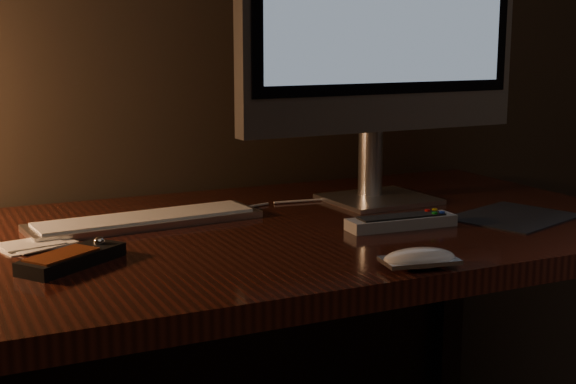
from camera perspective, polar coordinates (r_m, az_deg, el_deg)
name	(u,v)px	position (r m, az deg, el deg)	size (l,w,h in m)	color
desk	(200,293)	(1.49, -6.27, -7.14)	(1.60, 0.75, 0.75)	#35130C
monitor	(385,6)	(1.62, 6.88, 12.99)	(0.63, 0.19, 0.66)	silver
keyboard	(145,220)	(1.47, -10.12, -1.95)	(0.42, 0.12, 0.02)	silver
mousepad	(513,217)	(1.55, 15.73, -1.70)	(0.22, 0.17, 0.00)	black
mouse	(419,261)	(1.18, 9.33, -4.89)	(0.11, 0.06, 0.02)	white
media_remote	(72,258)	(1.22, -15.11, -4.55)	(0.17, 0.15, 0.03)	black
tv_remote	(401,222)	(1.43, 8.06, -2.10)	(0.20, 0.06, 0.03)	#949699
papers	(35,245)	(1.35, -17.57, -3.60)	(0.11, 0.08, 0.01)	white
cable	(277,207)	(1.58, -0.81, -1.06)	(0.00, 0.00, 0.56)	white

